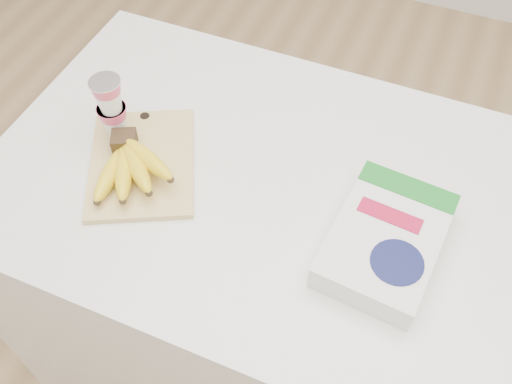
% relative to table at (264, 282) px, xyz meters
% --- Properties ---
extents(table, '(1.11, 0.74, 0.84)m').
position_rel_table_xyz_m(table, '(0.00, 0.00, 0.00)').
color(table, silver).
rests_on(table, ground).
extents(cutting_board, '(0.31, 0.34, 0.01)m').
position_rel_table_xyz_m(cutting_board, '(-0.24, -0.06, 0.42)').
color(cutting_board, '#DDC079').
rests_on(cutting_board, table).
extents(bananas, '(0.18, 0.19, 0.06)m').
position_rel_table_xyz_m(bananas, '(-0.25, -0.10, 0.46)').
color(bananas, '#382816').
rests_on(bananas, cutting_board).
extents(yogurt_stack, '(0.06, 0.06, 0.14)m').
position_rel_table_xyz_m(yogurt_stack, '(-0.33, -0.01, 0.51)').
color(yogurt_stack, white).
rests_on(yogurt_stack, cutting_board).
extents(cereal_box, '(0.20, 0.28, 0.06)m').
position_rel_table_xyz_m(cereal_box, '(0.25, -0.06, 0.45)').
color(cereal_box, white).
rests_on(cereal_box, table).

